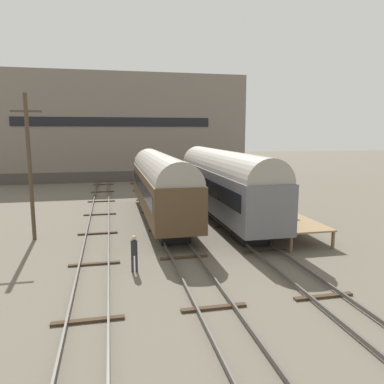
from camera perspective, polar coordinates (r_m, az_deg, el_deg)
The scene contains 11 objects.
ground_plane at distance 23.38m, azimuth -2.68°, elevation -7.70°, with size 200.00×200.00×0.00m, color #60594C.
track_left at distance 23.06m, azimuth -14.38°, elevation -7.85°, with size 2.60×60.00×0.26m.
track_middle at distance 23.34m, azimuth -2.68°, elevation -7.36°, with size 2.60×60.00×0.26m.
track_right at distance 24.53m, azimuth 8.28°, elevation -6.63°, with size 2.60×60.00×0.26m.
train_car_grey at distance 28.64m, azimuth 4.86°, elevation 1.69°, with size 3.06×17.68×5.39m.
train_car_brown at distance 28.83m, azimuth -4.82°, elevation 1.46°, with size 3.03×17.34×5.16m.
station_platform at distance 28.25m, azimuth 11.35°, elevation -2.70°, with size 2.96×13.21×1.15m.
bench at distance 25.22m, azimuth 14.06°, elevation -2.88°, with size 1.40×0.40×0.91m.
person_worker at distance 18.53m, azimuth -8.81°, elevation -8.72°, with size 0.32×0.32×1.84m.
utility_pole at distance 25.18m, azimuth -23.50°, elevation 3.70°, with size 1.80×0.24×9.09m.
warehouse_building at distance 58.49m, azimuth -11.82°, elevation 9.53°, with size 37.01×13.58×14.71m.
Camera 1 is at (-3.73, -22.06, 6.77)m, focal length 35.00 mm.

